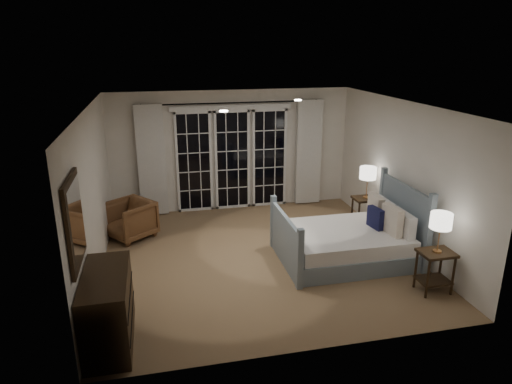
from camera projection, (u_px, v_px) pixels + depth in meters
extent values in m
plane|color=olive|center=(259.00, 257.00, 7.60)|extent=(5.00, 5.00, 0.00)
plane|color=silver|center=(259.00, 106.00, 6.82)|extent=(5.00, 5.00, 0.00)
cube|color=silver|center=(93.00, 196.00, 6.68)|extent=(0.02, 5.00, 2.50)
cube|color=silver|center=(402.00, 176.00, 7.73)|extent=(0.02, 5.00, 2.50)
cube|color=silver|center=(232.00, 151.00, 9.53)|extent=(5.00, 0.02, 2.50)
cube|color=silver|center=(312.00, 253.00, 4.89)|extent=(5.00, 0.02, 2.50)
cube|color=black|center=(194.00, 162.00, 9.39)|extent=(0.66, 0.02, 2.02)
cube|color=black|center=(232.00, 160.00, 9.56)|extent=(0.66, 0.02, 2.02)
cube|color=black|center=(269.00, 158.00, 9.73)|extent=(0.66, 0.02, 2.02)
cube|color=white|center=(232.00, 108.00, 9.20)|extent=(2.50, 0.04, 0.10)
cylinder|color=black|center=(232.00, 103.00, 9.12)|extent=(3.50, 0.03, 0.03)
cube|color=silver|center=(152.00, 161.00, 9.10)|extent=(0.55, 0.10, 2.25)
cube|color=silver|center=(309.00, 153.00, 9.79)|extent=(0.55, 0.10, 2.25)
cylinder|color=white|center=(298.00, 100.00, 7.55)|extent=(0.12, 0.12, 0.01)
cylinder|color=white|center=(224.00, 111.00, 6.33)|extent=(0.12, 0.12, 0.01)
cube|color=gray|center=(344.00, 251.00, 7.48)|extent=(1.90, 1.48, 0.28)
cube|color=silver|center=(345.00, 237.00, 7.40)|extent=(1.84, 1.42, 0.23)
cube|color=gray|center=(403.00, 220.00, 7.55)|extent=(0.06, 1.48, 1.21)
cube|color=gray|center=(285.00, 241.00, 7.18)|extent=(0.06, 1.48, 0.84)
cube|color=silver|center=(402.00, 223.00, 7.18)|extent=(0.14, 0.60, 0.36)
cube|color=silver|center=(383.00, 209.00, 7.78)|extent=(0.14, 0.60, 0.36)
cube|color=beige|center=(392.00, 220.00, 7.17)|extent=(0.16, 0.46, 0.45)
cube|color=beige|center=(376.00, 208.00, 7.69)|extent=(0.16, 0.46, 0.45)
cube|color=#141639|center=(375.00, 218.00, 7.42)|extent=(0.15, 0.35, 0.34)
cube|color=black|center=(437.00, 253.00, 6.37)|extent=(0.47, 0.38, 0.04)
cube|color=black|center=(433.00, 280.00, 6.50)|extent=(0.44, 0.34, 0.03)
cylinder|color=black|center=(428.00, 279.00, 6.28)|extent=(0.04, 0.04, 0.59)
cylinder|color=black|center=(453.00, 276.00, 6.37)|extent=(0.04, 0.04, 0.59)
cylinder|color=black|center=(416.00, 269.00, 6.56)|extent=(0.04, 0.04, 0.59)
cylinder|color=black|center=(440.00, 266.00, 6.65)|extent=(0.04, 0.04, 0.59)
cube|color=black|center=(366.00, 199.00, 8.62)|extent=(0.47, 0.37, 0.04)
cube|color=black|center=(364.00, 219.00, 8.75)|extent=(0.43, 0.34, 0.03)
cylinder|color=black|center=(359.00, 217.00, 8.53)|extent=(0.04, 0.04, 0.58)
cylinder|color=black|center=(378.00, 215.00, 8.62)|extent=(0.04, 0.04, 0.58)
cylinder|color=black|center=(352.00, 211.00, 8.81)|extent=(0.04, 0.04, 0.58)
cylinder|color=black|center=(371.00, 210.00, 8.89)|extent=(0.04, 0.04, 0.58)
cylinder|color=tan|center=(437.00, 251.00, 6.36)|extent=(0.12, 0.12, 0.02)
cylinder|color=tan|center=(439.00, 239.00, 6.31)|extent=(0.02, 0.02, 0.34)
cylinder|color=white|center=(441.00, 221.00, 6.22)|extent=(0.30, 0.30, 0.22)
cylinder|color=tan|center=(366.00, 197.00, 8.61)|extent=(0.12, 0.12, 0.02)
cylinder|color=tan|center=(367.00, 188.00, 8.55)|extent=(0.02, 0.02, 0.35)
cylinder|color=white|center=(368.00, 173.00, 8.46)|extent=(0.31, 0.31, 0.23)
imported|color=brown|center=(130.00, 220.00, 8.26)|extent=(1.06, 1.05, 0.69)
cube|color=black|center=(108.00, 309.00, 5.32)|extent=(0.51, 1.24, 0.88)
cube|color=black|center=(132.00, 317.00, 5.43)|extent=(0.01, 1.21, 0.01)
cube|color=black|center=(130.00, 295.00, 5.34)|extent=(0.01, 1.21, 0.01)
cube|color=black|center=(74.00, 222.00, 4.93)|extent=(0.04, 0.85, 1.00)
cube|color=white|center=(77.00, 222.00, 4.93)|extent=(0.01, 0.73, 0.88)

